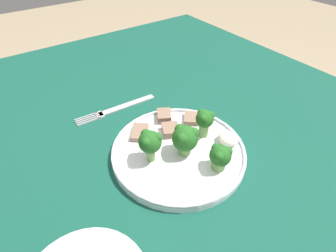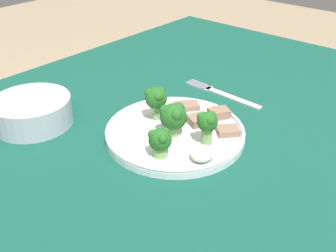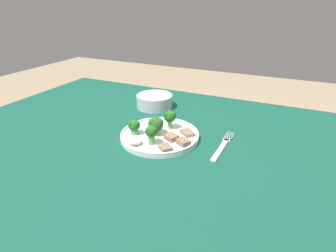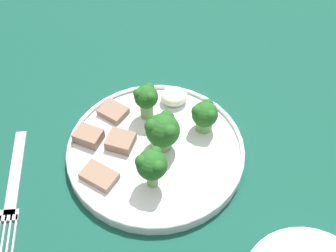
# 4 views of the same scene
# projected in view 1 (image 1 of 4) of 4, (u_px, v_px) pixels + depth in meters

# --- Properties ---
(table) EXTENTS (1.34, 0.98, 0.76)m
(table) POSITION_uv_depth(u_px,v_px,m) (200.00, 191.00, 0.54)
(table) COLOR #114738
(table) RESTS_ON ground_plane
(dinner_plate) EXTENTS (0.24, 0.24, 0.02)m
(dinner_plate) POSITION_uv_depth(u_px,v_px,m) (178.00, 151.00, 0.48)
(dinner_plate) COLOR white
(dinner_plate) RESTS_ON table
(fork) EXTENTS (0.03, 0.19, 0.00)m
(fork) POSITION_uv_depth(u_px,v_px,m) (117.00, 109.00, 0.59)
(fork) COLOR #B2B2B7
(fork) RESTS_ON table
(broccoli_floret_near_rim_left) EXTENTS (0.04, 0.04, 0.06)m
(broccoli_floret_near_rim_left) POSITION_uv_depth(u_px,v_px,m) (150.00, 142.00, 0.44)
(broccoli_floret_near_rim_left) COLOR #709E56
(broccoli_floret_near_rim_left) RESTS_ON dinner_plate
(broccoli_floret_center_left) EXTENTS (0.03, 0.03, 0.06)m
(broccoli_floret_center_left) POSITION_uv_depth(u_px,v_px,m) (205.00, 120.00, 0.49)
(broccoli_floret_center_left) COLOR #709E56
(broccoli_floret_center_left) RESTS_ON dinner_plate
(broccoli_floret_back_left) EXTENTS (0.04, 0.04, 0.05)m
(broccoli_floret_back_left) POSITION_uv_depth(u_px,v_px,m) (220.00, 156.00, 0.43)
(broccoli_floret_back_left) COLOR #709E56
(broccoli_floret_back_left) RESTS_ON dinner_plate
(broccoli_floret_front_left) EXTENTS (0.05, 0.05, 0.06)m
(broccoli_floret_front_left) POSITION_uv_depth(u_px,v_px,m) (185.00, 138.00, 0.45)
(broccoli_floret_front_left) COLOR #709E56
(broccoli_floret_front_left) RESTS_ON dinner_plate
(meat_slice_front_slice) EXTENTS (0.05, 0.05, 0.01)m
(meat_slice_front_slice) POSITION_uv_depth(u_px,v_px,m) (191.00, 118.00, 0.54)
(meat_slice_front_slice) COLOR #846651
(meat_slice_front_slice) RESTS_ON dinner_plate
(meat_slice_middle_slice) EXTENTS (0.05, 0.04, 0.01)m
(meat_slice_middle_slice) POSITION_uv_depth(u_px,v_px,m) (171.00, 130.00, 0.51)
(meat_slice_middle_slice) COLOR #846651
(meat_slice_middle_slice) RESTS_ON dinner_plate
(meat_slice_rear_slice) EXTENTS (0.05, 0.04, 0.02)m
(meat_slice_rear_slice) POSITION_uv_depth(u_px,v_px,m) (163.00, 116.00, 0.54)
(meat_slice_rear_slice) COLOR #846651
(meat_slice_rear_slice) RESTS_ON dinner_plate
(meat_slice_edge_slice) EXTENTS (0.06, 0.05, 0.01)m
(meat_slice_edge_slice) POSITION_uv_depth(u_px,v_px,m) (140.00, 132.00, 0.51)
(meat_slice_edge_slice) COLOR #846651
(meat_slice_edge_slice) RESTS_ON dinner_plate
(sauce_dollop) EXTENTS (0.04, 0.04, 0.02)m
(sauce_dollop) POSITION_uv_depth(u_px,v_px,m) (228.00, 138.00, 0.49)
(sauce_dollop) COLOR silver
(sauce_dollop) RESTS_ON dinner_plate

